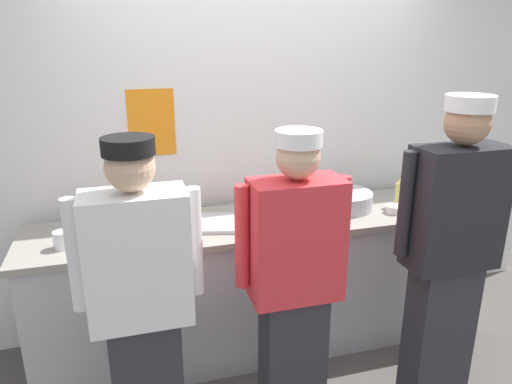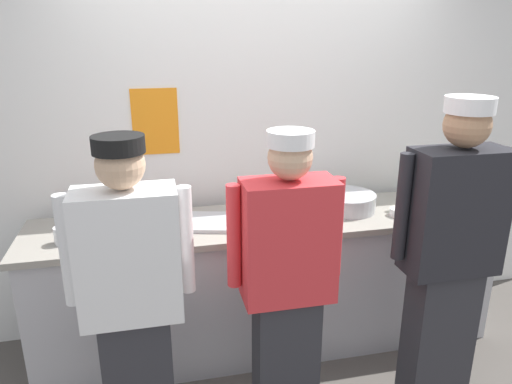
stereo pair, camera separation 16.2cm
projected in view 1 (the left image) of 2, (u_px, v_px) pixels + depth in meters
ground_plane at (285, 372)px, 3.05m from camera, size 9.00×9.00×0.00m
wall_back at (251, 124)px, 3.32m from camera, size 4.76×0.11×2.89m
prep_counter at (270, 282)px, 3.22m from camera, size 3.04×0.64×0.92m
chef_near_left at (141, 301)px, 2.20m from camera, size 0.60×0.24×1.64m
chef_center at (295, 279)px, 2.42m from camera, size 0.59×0.24×1.63m
chef_far_right at (450, 247)px, 2.60m from camera, size 0.63×0.24×1.76m
plate_stack_front at (437, 199)px, 3.30m from camera, size 0.22×0.22×0.08m
plate_stack_rear at (303, 214)px, 3.01m from camera, size 0.22×0.22×0.10m
mixing_bowl_steel at (344, 200)px, 3.23m from camera, size 0.39×0.39×0.11m
sheet_tray at (205, 223)px, 2.96m from camera, size 0.55×0.42×0.02m
squeeze_bottle_primary at (399, 193)px, 3.25m from camera, size 0.05×0.05×0.20m
squeeze_bottle_secondary at (101, 230)px, 2.64m from camera, size 0.06×0.06×0.20m
squeeze_bottle_spare at (92, 217)px, 2.85m from camera, size 0.06×0.06×0.18m
ramekin_orange_sauce at (73, 227)px, 2.86m from camera, size 0.09×0.09×0.05m
ramekin_red_sauce at (409, 198)px, 3.36m from camera, size 0.11×0.11×0.05m
ramekin_yellow_sauce at (395, 209)px, 3.16m from camera, size 0.11×0.11×0.05m
deli_cup at (62, 240)px, 2.63m from camera, size 0.09×0.09×0.10m
chefs_knife at (135, 234)px, 2.81m from camera, size 0.28×0.03×0.02m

